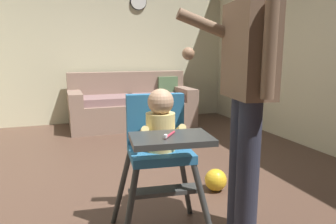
% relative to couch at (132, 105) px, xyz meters
% --- Properties ---
extents(ground, '(6.14, 7.54, 0.10)m').
position_rel_couch_xyz_m(ground, '(-0.45, -2.48, -0.38)').
color(ground, '#4F372C').
extents(wall_far, '(5.34, 0.06, 2.66)m').
position_rel_couch_xyz_m(wall_far, '(-0.45, 0.52, 1.00)').
color(wall_far, beige).
rests_on(wall_far, ground).
extents(couch, '(1.96, 0.86, 0.86)m').
position_rel_couch_xyz_m(couch, '(0.00, 0.00, 0.00)').
color(couch, '#876C5D').
rests_on(couch, ground).
extents(high_chair, '(0.67, 0.78, 0.97)m').
position_rel_couch_xyz_m(high_chair, '(-0.55, -3.18, 0.34)').
color(high_chair, '#333433').
rests_on(high_chair, ground).
extents(adult_standing, '(0.51, 0.55, 1.64)m').
position_rel_couch_xyz_m(adult_standing, '(-0.02, -3.26, 0.60)').
color(adult_standing, '#2B2D3C').
rests_on(adult_standing, ground).
extents(toy_ball, '(0.19, 0.19, 0.19)m').
position_rel_couch_xyz_m(toy_ball, '(0.12, -2.65, -0.24)').
color(toy_ball, gold).
rests_on(toy_ball, ground).
extents(wall_clock, '(0.28, 0.04, 0.28)m').
position_rel_couch_xyz_m(wall_clock, '(0.26, 0.48, 1.69)').
color(wall_clock, white).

